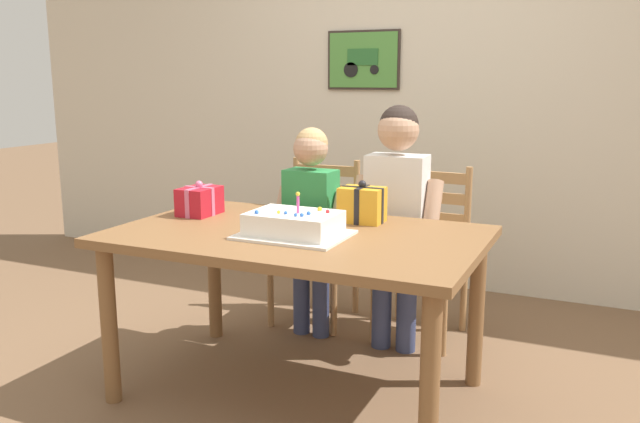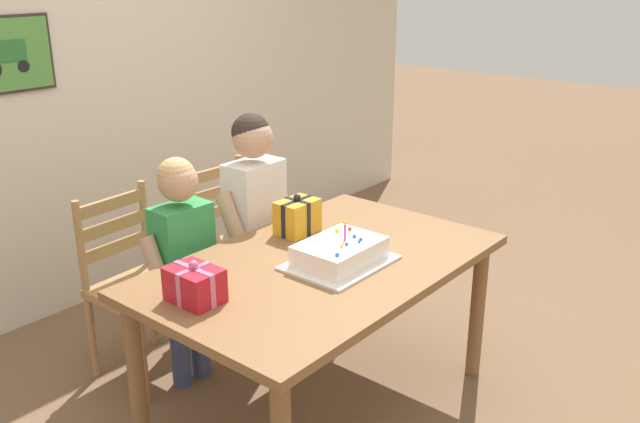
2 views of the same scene
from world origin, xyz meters
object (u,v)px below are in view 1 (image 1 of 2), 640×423
at_px(birthday_cake, 294,225).
at_px(gift_box_red_large, 362,205).
at_px(dining_table, 297,252).
at_px(gift_box_beside_cake, 200,201).
at_px(chair_right, 424,251).
at_px(chair_left, 317,240).
at_px(child_older, 396,205).
at_px(child_younger, 311,212).

height_order(birthday_cake, gift_box_red_large, gift_box_red_large).
relative_size(dining_table, gift_box_beside_cake, 7.54).
relative_size(gift_box_red_large, chair_right, 0.22).
height_order(gift_box_red_large, chair_left, gift_box_red_large).
relative_size(gift_box_red_large, gift_box_beside_cake, 0.97).
bearing_deg(child_older, dining_table, -110.63).
height_order(child_older, child_younger, child_older).
bearing_deg(chair_right, child_older, -106.59).
height_order(chair_right, child_younger, child_younger).
bearing_deg(chair_left, birthday_cake, -70.67).
bearing_deg(chair_right, birthday_cake, -106.67).
bearing_deg(dining_table, gift_box_red_large, 58.52).
bearing_deg(child_younger, chair_right, 25.38).
height_order(chair_left, child_younger, child_younger).
relative_size(gift_box_red_large, chair_left, 0.22).
xyz_separation_m(dining_table, child_older, (0.24, 0.63, 0.11)).
xyz_separation_m(gift_box_red_large, chair_left, (-0.50, 0.60, -0.35)).
xyz_separation_m(dining_table, birthday_cake, (0.02, -0.08, 0.14)).
xyz_separation_m(chair_left, chair_right, (0.63, 0.00, 0.00)).
height_order(chair_left, chair_right, same).
height_order(dining_table, chair_left, chair_left).
height_order(gift_box_red_large, child_older, child_older).
distance_m(gift_box_red_large, chair_right, 0.71).
relative_size(gift_box_red_large, child_older, 0.16).
height_order(chair_right, child_older, child_older).
bearing_deg(birthday_cake, gift_box_beside_cake, 161.02).
distance_m(gift_box_beside_cake, chair_left, 0.88).
bearing_deg(gift_box_beside_cake, chair_right, 40.27).
xyz_separation_m(dining_table, chair_left, (-0.32, 0.90, -0.18)).
bearing_deg(chair_right, gift_box_beside_cake, -139.73).
distance_m(dining_table, gift_box_beside_cake, 0.62).
height_order(dining_table, birthday_cake, birthday_cake).
bearing_deg(gift_box_red_large, dining_table, -121.48).
distance_m(chair_left, child_older, 0.68).
distance_m(dining_table, chair_right, 0.97).
distance_m(gift_box_red_large, child_older, 0.35).
distance_m(birthday_cake, gift_box_red_large, 0.41).
height_order(gift_box_red_large, chair_right, gift_box_red_large).
xyz_separation_m(birthday_cake, gift_box_beside_cake, (-0.61, 0.21, 0.02)).
relative_size(dining_table, child_younger, 1.38).
bearing_deg(birthday_cake, child_older, 73.30).
bearing_deg(gift_box_red_large, chair_left, 129.90).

